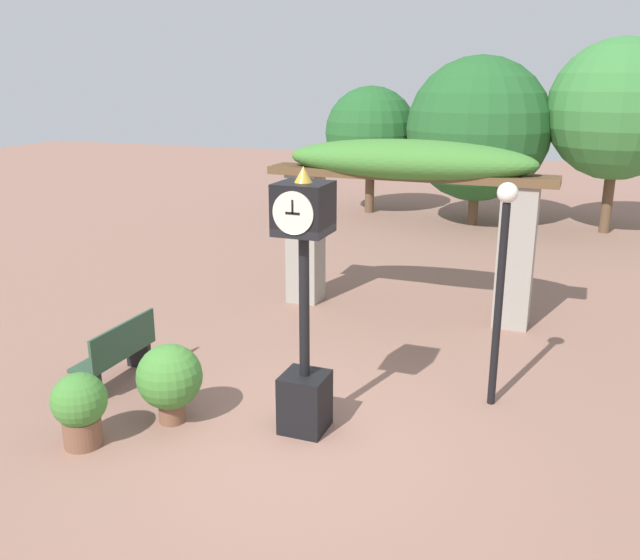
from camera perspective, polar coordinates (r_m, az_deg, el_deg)
ground_plane at (r=8.12m, az=-1.79°, el=-13.31°), size 60.00×60.00×0.00m
pedestal_clock at (r=7.72m, az=-1.34°, el=-2.37°), size 0.57×0.61×3.15m
pergola at (r=11.78m, az=7.35°, el=7.75°), size 4.95×1.18×3.06m
potted_plant_near_left at (r=8.25m, az=-19.57°, el=-10.00°), size 0.63×0.63×0.88m
potted_plant_near_right at (r=8.45m, az=-12.55°, el=-8.10°), size 0.80×0.80×1.00m
park_bench at (r=9.72m, az=-16.70°, el=-6.00°), size 0.42×1.37×0.89m
lamp_post at (r=8.56m, az=15.05°, el=1.12°), size 0.25×0.25×2.88m
tree_line at (r=19.74m, az=15.48°, el=12.60°), size 10.03×4.07×5.07m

